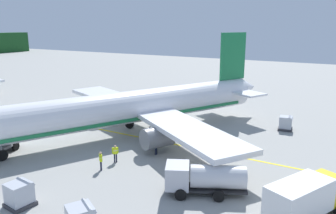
{
  "coord_description": "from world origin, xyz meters",
  "views": [
    {
      "loc": [
        -5.37,
        -7.84,
        12.87
      ],
      "look_at": [
        26.71,
        10.92,
        3.78
      ],
      "focal_mm": 35.86,
      "sensor_mm": 36.0,
      "label": 1
    }
  ],
  "objects_px": {
    "service_truck_baggage": "(306,197)",
    "crew_marshaller": "(182,127)",
    "crew_loader_right": "(115,152)",
    "crew_supervisor": "(101,159)",
    "airliner_foreground": "(132,108)",
    "cargo_container_mid": "(286,123)",
    "crew_loader_left": "(156,146)",
    "service_truck_fuel": "(204,177)",
    "service_truck_pushback": "(0,142)",
    "cargo_container_near": "(20,194)"
  },
  "relations": [
    {
      "from": "cargo_container_near",
      "to": "airliner_foreground",
      "type": "bearing_deg",
      "value": 8.46
    },
    {
      "from": "service_truck_pushback",
      "to": "crew_marshaller",
      "type": "xyz_separation_m",
      "value": [
        14.37,
        -13.6,
        -0.1
      ]
    },
    {
      "from": "crew_loader_left",
      "to": "crew_supervisor",
      "type": "height_order",
      "value": "crew_supervisor"
    },
    {
      "from": "service_truck_pushback",
      "to": "cargo_container_near",
      "type": "distance_m",
      "value": 12.48
    },
    {
      "from": "cargo_container_mid",
      "to": "crew_loader_left",
      "type": "distance_m",
      "value": 18.06
    },
    {
      "from": "crew_loader_right",
      "to": "service_truck_pushback",
      "type": "bearing_deg",
      "value": 108.5
    },
    {
      "from": "service_truck_fuel",
      "to": "service_truck_pushback",
      "type": "relative_size",
      "value": 0.91
    },
    {
      "from": "airliner_foreground",
      "to": "crew_loader_right",
      "type": "height_order",
      "value": "airliner_foreground"
    },
    {
      "from": "airliner_foreground",
      "to": "cargo_container_near",
      "type": "distance_m",
      "value": 17.68
    },
    {
      "from": "service_truck_pushback",
      "to": "crew_loader_left",
      "type": "relative_size",
      "value": 4.39
    },
    {
      "from": "service_truck_fuel",
      "to": "cargo_container_mid",
      "type": "xyz_separation_m",
      "value": [
        20.31,
        -2.06,
        -0.51
      ]
    },
    {
      "from": "crew_loader_right",
      "to": "crew_supervisor",
      "type": "bearing_deg",
      "value": -179.44
    },
    {
      "from": "cargo_container_near",
      "to": "cargo_container_mid",
      "type": "xyz_separation_m",
      "value": [
        28.7,
        -12.87,
        -0.03
      ]
    },
    {
      "from": "cargo_container_near",
      "to": "crew_supervisor",
      "type": "distance_m",
      "value": 7.78
    },
    {
      "from": "crew_loader_right",
      "to": "crew_supervisor",
      "type": "height_order",
      "value": "crew_supervisor"
    },
    {
      "from": "service_truck_baggage",
      "to": "crew_marshaller",
      "type": "xyz_separation_m",
      "value": [
        11.39,
        15.61,
        -0.52
      ]
    },
    {
      "from": "airliner_foreground",
      "to": "crew_supervisor",
      "type": "distance_m",
      "value": 10.46
    },
    {
      "from": "service_truck_pushback",
      "to": "crew_loader_left",
      "type": "distance_m",
      "value": 16.14
    },
    {
      "from": "service_truck_fuel",
      "to": "crew_supervisor",
      "type": "height_order",
      "value": "service_truck_fuel"
    },
    {
      "from": "crew_loader_right",
      "to": "crew_supervisor",
      "type": "relative_size",
      "value": 0.98
    },
    {
      "from": "service_truck_baggage",
      "to": "cargo_container_mid",
      "type": "xyz_separation_m",
      "value": [
        19.87,
        5.31,
        -0.69
      ]
    },
    {
      "from": "cargo_container_near",
      "to": "crew_marshaller",
      "type": "xyz_separation_m",
      "value": [
        20.21,
        -2.57,
        0.15
      ]
    },
    {
      "from": "service_truck_fuel",
      "to": "cargo_container_mid",
      "type": "height_order",
      "value": "service_truck_fuel"
    },
    {
      "from": "service_truck_fuel",
      "to": "service_truck_baggage",
      "type": "bearing_deg",
      "value": -86.58
    },
    {
      "from": "service_truck_baggage",
      "to": "crew_supervisor",
      "type": "xyz_separation_m",
      "value": [
        -1.1,
        17.27,
        -0.52
      ]
    },
    {
      "from": "service_truck_fuel",
      "to": "crew_marshaller",
      "type": "distance_m",
      "value": 14.42
    },
    {
      "from": "crew_marshaller",
      "to": "crew_supervisor",
      "type": "height_order",
      "value": "crew_marshaller"
    },
    {
      "from": "service_truck_baggage",
      "to": "service_truck_pushback",
      "type": "height_order",
      "value": "service_truck_baggage"
    },
    {
      "from": "service_truck_pushback",
      "to": "cargo_container_near",
      "type": "bearing_deg",
      "value": -117.9
    },
    {
      "from": "service_truck_fuel",
      "to": "crew_loader_right",
      "type": "bearing_deg",
      "value": 81.72
    },
    {
      "from": "airliner_foreground",
      "to": "crew_marshaller",
      "type": "xyz_separation_m",
      "value": [
        2.9,
        -5.15,
        -2.33
      ]
    },
    {
      "from": "service_truck_pushback",
      "to": "crew_marshaller",
      "type": "relative_size",
      "value": 3.94
    },
    {
      "from": "cargo_container_near",
      "to": "crew_loader_right",
      "type": "relative_size",
      "value": 1.12
    },
    {
      "from": "service_truck_fuel",
      "to": "cargo_container_mid",
      "type": "relative_size",
      "value": 3.42
    },
    {
      "from": "cargo_container_mid",
      "to": "crew_loader_right",
      "type": "xyz_separation_m",
      "value": [
        -18.87,
        11.98,
        0.14
      ]
    },
    {
      "from": "service_truck_baggage",
      "to": "crew_loader_left",
      "type": "height_order",
      "value": "service_truck_baggage"
    },
    {
      "from": "service_truck_baggage",
      "to": "crew_supervisor",
      "type": "distance_m",
      "value": 17.31
    },
    {
      "from": "crew_loader_left",
      "to": "airliner_foreground",
      "type": "bearing_deg",
      "value": 56.16
    },
    {
      "from": "service_truck_pushback",
      "to": "crew_supervisor",
      "type": "relative_size",
      "value": 3.96
    },
    {
      "from": "service_truck_fuel",
      "to": "crew_supervisor",
      "type": "bearing_deg",
      "value": 93.78
    },
    {
      "from": "crew_loader_left",
      "to": "service_truck_pushback",
      "type": "bearing_deg",
      "value": 118.06
    },
    {
      "from": "airliner_foreground",
      "to": "service_truck_fuel",
      "type": "xyz_separation_m",
      "value": [
        -8.93,
        -13.38,
        -1.99
      ]
    },
    {
      "from": "service_truck_baggage",
      "to": "airliner_foreground",
      "type": "bearing_deg",
      "value": 67.75
    },
    {
      "from": "airliner_foreground",
      "to": "crew_loader_right",
      "type": "xyz_separation_m",
      "value": [
        -7.49,
        -3.47,
        -2.36
      ]
    },
    {
      "from": "service_truck_baggage",
      "to": "crew_loader_right",
      "type": "relative_size",
      "value": 4.02
    },
    {
      "from": "cargo_container_near",
      "to": "crew_supervisor",
      "type": "bearing_deg",
      "value": -6.74
    },
    {
      "from": "airliner_foreground",
      "to": "service_truck_baggage",
      "type": "xyz_separation_m",
      "value": [
        -8.49,
        -20.76,
        -1.81
      ]
    },
    {
      "from": "cargo_container_near",
      "to": "crew_loader_left",
      "type": "height_order",
      "value": "cargo_container_near"
    },
    {
      "from": "service_truck_pushback",
      "to": "crew_loader_right",
      "type": "relative_size",
      "value": 4.05
    },
    {
      "from": "cargo_container_near",
      "to": "crew_loader_right",
      "type": "height_order",
      "value": "cargo_container_near"
    }
  ]
}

